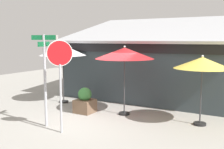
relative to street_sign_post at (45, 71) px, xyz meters
The scene contains 8 objects.
ground_plane 2.60m from the street_sign_post, 54.60° to the left, with size 28.00×28.00×0.10m, color #9E9B93.
cafe_building 7.02m from the street_sign_post, 77.09° to the left, with size 9.10×5.82×4.29m.
street_sign_post is the anchor object (origin of this frame).
stop_sign 0.94m from the street_sign_post, 16.04° to the right, with size 0.57×0.61×2.99m.
patio_umbrella_ivory_left 3.64m from the street_sign_post, 120.23° to the left, with size 2.19×2.19×2.81m.
patio_umbrella_crimson_center 3.19m from the street_sign_post, 57.92° to the left, with size 2.32×2.32×2.76m.
patio_umbrella_mustard_right 5.39m from the street_sign_post, 31.24° to the left, with size 1.95×1.95×2.47m.
sidewalk_planter 2.59m from the street_sign_post, 86.55° to the left, with size 0.73×0.73×1.04m.
Camera 1 is at (5.58, -8.24, 3.01)m, focal length 43.85 mm.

